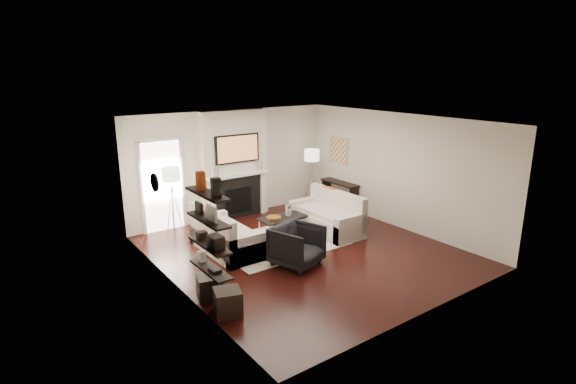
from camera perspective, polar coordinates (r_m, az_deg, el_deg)
room_envelope at (r=8.96m, az=2.25°, el=0.41°), size 6.00×6.00×6.00m
chimney_breast at (r=11.30m, az=-6.80°, el=3.45°), size 1.80×0.25×2.70m
fireplace_surround at (r=11.38m, az=-6.33°, el=-0.75°), size 1.30×0.02×1.04m
firebox at (r=11.40m, az=-6.31°, el=-1.09°), size 0.75×0.02×0.65m
mantel_pilaster_l at (r=11.03m, az=-9.51°, el=-1.24°), size 0.12×0.08×1.10m
mantel_pilaster_r at (r=11.70m, az=-3.21°, el=-0.07°), size 0.12×0.08×1.10m
mantel_shelf at (r=11.19m, az=-6.30°, el=2.15°), size 1.70×0.18×0.07m
tv_body at (r=11.08m, az=-6.46°, el=5.49°), size 1.20×0.06×0.70m
tv_screen at (r=11.05m, az=-6.38°, el=5.47°), size 1.10×0.00×0.62m
candlestick_l_tall at (r=10.90m, az=-8.86°, el=2.70°), size 0.04×0.04×0.30m
candlestick_l_short at (r=10.85m, az=-9.46°, el=2.46°), size 0.04×0.04×0.24m
candlestick_r_tall at (r=11.43m, az=-3.95°, el=3.44°), size 0.04×0.04×0.30m
candlestick_r_short at (r=11.50m, az=-3.40°, el=3.37°), size 0.04×0.04×0.24m
hallway_panel at (r=10.71m, az=-15.68°, el=0.68°), size 0.90×0.02×2.10m
door_trim_l at (r=10.54m, az=-18.08°, el=0.26°), size 0.06×0.06×2.16m
door_trim_r at (r=10.86m, az=-13.28°, el=1.04°), size 0.06×0.06×2.16m
door_trim_top at (r=10.48m, az=-16.07°, el=6.37°), size 1.02×0.06×0.06m
rug at (r=9.84m, az=-1.44°, el=-6.45°), size 2.60×2.00×0.01m
loveseat_left_base at (r=9.42m, az=-7.77°, el=-6.26°), size 0.85×1.80×0.42m
loveseat_left_back at (r=9.17m, az=-9.69°, el=-4.85°), size 0.18×1.80×0.80m
loveseat_left_arm_n at (r=8.73m, az=-5.24°, el=-7.33°), size 0.85×0.18×0.60m
loveseat_left_arm_s at (r=10.07m, az=-9.99°, el=-4.37°), size 0.85×0.18×0.60m
loveseat_left_cushion at (r=9.35m, az=-7.56°, el=-4.72°), size 0.63×1.44×0.10m
pillow_left_orange at (r=9.36m, az=-10.57°, el=-3.15°), size 0.10×0.42×0.42m
pillow_left_charcoal at (r=8.85m, az=-8.87°, el=-4.22°), size 0.10×0.40×0.40m
loveseat_right_base at (r=10.48m, az=4.86°, el=-3.91°), size 0.85×1.80×0.42m
loveseat_right_back at (r=10.60m, az=6.27°, el=-1.93°), size 0.18×1.80×0.80m
loveseat_right_arm_n at (r=9.89m, az=7.94°, el=-4.65°), size 0.85×0.18×0.60m
loveseat_right_arm_s at (r=11.05m, az=2.13°, el=-2.36°), size 0.85×0.18×0.60m
loveseat_right_cushion at (r=10.37m, az=4.68°, el=-2.61°), size 0.63×1.44×0.10m
pillow_right_orange at (r=10.75m, az=5.24°, el=-0.51°), size 0.10×0.42×0.42m
pillow_right_charcoal at (r=10.33m, az=7.42°, el=-1.30°), size 0.10×0.40×0.40m
coffee_table at (r=10.19m, az=-0.65°, el=-3.29°), size 1.10×0.55×0.04m
coffee_leg_nw at (r=9.83m, az=-2.29°, el=-5.32°), size 0.02×0.02×0.38m
coffee_leg_ne at (r=10.38m, az=2.32°, el=-4.18°), size 0.02×0.02×0.38m
coffee_leg_sw at (r=10.18m, az=-3.67°, el=-4.61°), size 0.02×0.02×0.38m
coffee_leg_se at (r=10.71m, az=0.86°, el=-3.54°), size 0.02×0.02×0.38m
hurricane_glass at (r=10.23m, az=0.03°, el=-2.28°), size 0.14×0.14×0.25m
hurricane_candle at (r=10.25m, az=0.03°, el=-2.63°), size 0.11×0.11×0.16m
copper_bowl at (r=10.05m, az=-1.82°, el=-3.31°), size 0.33×0.33×0.06m
armchair at (r=8.65m, az=1.15°, el=-6.57°), size 1.04×1.00×0.86m
lamp_left_post at (r=10.30m, az=-14.35°, el=-2.41°), size 0.02×0.02×1.20m
lamp_left_shade at (r=10.08m, az=-14.67°, el=2.20°), size 0.40×0.40×0.30m
lamp_left_leg_a at (r=10.34m, az=-13.79°, el=-2.30°), size 0.25×0.02×1.23m
lamp_left_leg_b at (r=10.37m, az=-14.83°, el=-2.33°), size 0.14×0.22×1.23m
lamp_left_leg_c at (r=10.20m, az=-14.44°, el=-2.60°), size 0.14×0.22×1.23m
lamp_right_post at (r=12.16m, az=3.00°, el=0.76°), size 0.02×0.02×1.20m
lamp_right_shade at (r=11.97m, az=3.05°, el=4.70°), size 0.40×0.40×0.30m
lamp_right_leg_a at (r=12.23m, az=3.40°, el=0.84°), size 0.25×0.02×1.23m
lamp_right_leg_b at (r=12.20m, az=2.52°, el=0.82°), size 0.14×0.22×1.23m
lamp_right_leg_c at (r=12.05m, az=3.08°, el=0.63°), size 0.14×0.22×1.23m
console_top at (r=12.05m, az=6.60°, el=1.18°), size 0.35×1.20×0.04m
console_leg_n at (r=11.76m, az=8.35°, el=-1.13°), size 0.30×0.04×0.71m
console_leg_s at (r=12.54m, az=4.86°, el=0.02°), size 0.30×0.04×0.71m
wall_art at (r=12.17m, az=6.45°, el=5.28°), size 0.03×0.70×0.70m
shelf_bottom at (r=7.06m, az=-9.79°, el=-9.65°), size 0.25×1.00×0.03m
shelf_lower at (r=6.90m, az=-9.94°, el=-6.64°), size 0.25×1.00×0.04m
shelf_upper at (r=6.76m, az=-10.09°, el=-3.49°), size 0.25×1.00×0.04m
shelf_top at (r=6.65m, az=-10.25°, el=-0.23°), size 0.25×1.00×0.04m
decor_magfile_a at (r=6.35m, az=-9.15°, el=0.56°), size 0.12×0.10×0.28m
decor_magfile_b at (r=6.78m, az=-11.03°, el=1.41°), size 0.12×0.10×0.28m
decor_frame_a at (r=6.62m, az=-9.69°, el=-2.73°), size 0.04×0.30×0.22m
decor_frame_b at (r=7.00m, az=-11.24°, el=-1.99°), size 0.04×0.22×0.18m
decor_wine_rack at (r=6.68m, az=-9.15°, el=-6.29°), size 0.18×0.25×0.20m
decor_box_small at (r=7.09m, az=-10.88°, el=-5.41°), size 0.15×0.12×0.12m
decor_books at (r=6.93m, az=-9.28°, el=-9.75°), size 0.14×0.20×0.05m
decor_box_tall at (r=7.27m, az=-10.91°, el=-8.02°), size 0.10×0.10×0.18m
clock_rim at (r=8.37m, az=-16.58°, el=1.17°), size 0.04×0.34×0.34m
clock_face at (r=8.37m, az=-16.42°, el=1.20°), size 0.01×0.29×0.29m
ottoman_near at (r=7.64m, az=-9.88°, el=-11.79°), size 0.49×0.49×0.40m
ottoman_far at (r=7.16m, az=-7.65°, el=-13.67°), size 0.50×0.50×0.40m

